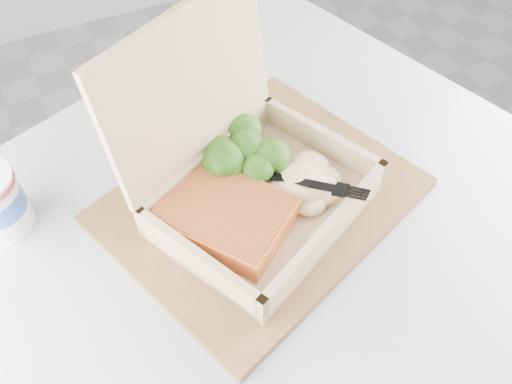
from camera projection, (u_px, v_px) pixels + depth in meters
name	position (u px, v px, depth m)	size (l,w,h in m)	color
cafe_table	(283.00, 294.00, 0.83)	(0.92, 0.92, 0.70)	black
serving_tray	(260.00, 201.00, 0.70)	(0.35, 0.28, 0.01)	brown
takeout_container	(240.00, 165.00, 0.65)	(0.31, 0.30, 0.22)	tan
salmon_fillet	(225.00, 215.00, 0.64)	(0.11, 0.14, 0.03)	orange
broccoli_pile	(246.00, 155.00, 0.69)	(0.11, 0.11, 0.04)	#3E7419
mashed_potatoes	(303.00, 183.00, 0.67)	(0.10, 0.09, 0.03)	#D5BB8A
plastic_fork	(281.00, 175.00, 0.66)	(0.10, 0.12, 0.03)	black
receipt	(170.00, 130.00, 0.78)	(0.07, 0.14, 0.00)	white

